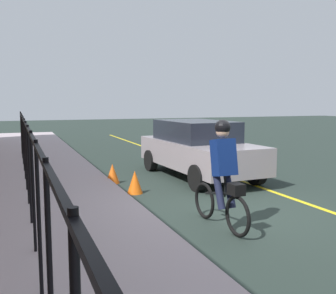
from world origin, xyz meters
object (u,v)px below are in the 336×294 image
object	(u,v)px
parked_sedan_rear	(198,148)
traffic_cone_far	(135,182)
cyclist_lead	(223,175)
traffic_cone_near	(112,174)

from	to	relation	value
parked_sedan_rear	traffic_cone_far	bearing A→B (deg)	-63.23
cyclist_lead	parked_sedan_rear	size ratio (longest dim) A/B	0.41
parked_sedan_rear	cyclist_lead	bearing A→B (deg)	-23.39
traffic_cone_far	traffic_cone_near	bearing A→B (deg)	9.70
cyclist_lead	parked_sedan_rear	bearing A→B (deg)	-23.16
parked_sedan_rear	traffic_cone_near	xyz separation A→B (m)	(0.03, 2.44, -0.57)
cyclist_lead	traffic_cone_near	world-z (taller)	cyclist_lead
cyclist_lead	parked_sedan_rear	distance (m)	4.44
cyclist_lead	traffic_cone_near	distance (m)	4.32
cyclist_lead	traffic_cone_far	bearing A→B (deg)	10.18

